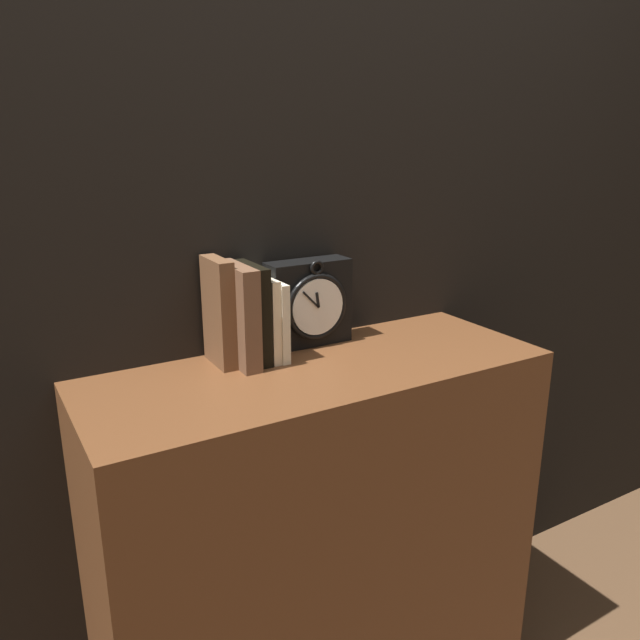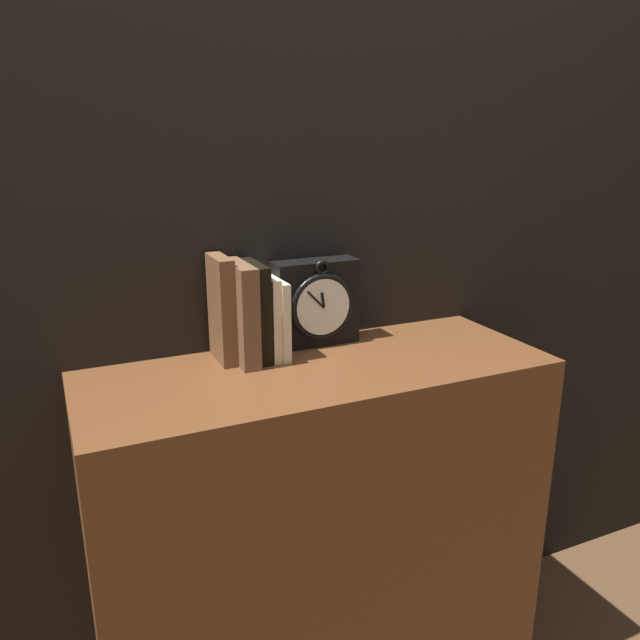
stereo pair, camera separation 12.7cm
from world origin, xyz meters
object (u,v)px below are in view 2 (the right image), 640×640
at_px(book_slot4_cream, 276,317).
at_px(book_slot0_brown, 222,309).
at_px(book_slot2_black, 255,311).
at_px(book_slot1_brown, 241,313).
at_px(clock, 316,303).
at_px(book_slot3_cream, 267,316).

bearing_deg(book_slot4_cream, book_slot0_brown, 174.27).
bearing_deg(book_slot4_cream, book_slot2_black, 179.22).
xyz_separation_m(book_slot0_brown, book_slot4_cream, (0.12, -0.01, -0.03)).
bearing_deg(book_slot1_brown, book_slot0_brown, 150.90).
relative_size(clock, book_slot0_brown, 0.90).
relative_size(book_slot2_black, book_slot4_cream, 1.22).
bearing_deg(book_slot2_black, book_slot1_brown, -166.66).
bearing_deg(book_slot1_brown, book_slot3_cream, 8.45).
bearing_deg(clock, book_slot0_brown, -175.66).
bearing_deg(book_slot3_cream, book_slot2_black, -178.02).
bearing_deg(book_slot2_black, book_slot3_cream, 1.98).
xyz_separation_m(clock, book_slot0_brown, (-0.22, -0.02, 0.02)).
distance_m(book_slot1_brown, book_slot4_cream, 0.08).
bearing_deg(book_slot2_black, book_slot0_brown, 171.04).
xyz_separation_m(book_slot0_brown, book_slot1_brown, (0.03, -0.02, -0.01)).
xyz_separation_m(book_slot1_brown, book_slot2_black, (0.04, 0.01, -0.00)).
bearing_deg(book_slot4_cream, book_slot1_brown, -174.59).
relative_size(book_slot3_cream, book_slot4_cream, 1.05).
xyz_separation_m(clock, book_slot1_brown, (-0.19, -0.04, 0.01)).
bearing_deg(book_slot3_cream, book_slot0_brown, 174.08).
relative_size(book_slot2_black, book_slot3_cream, 1.16).
xyz_separation_m(book_slot2_black, book_slot4_cream, (0.05, -0.00, -0.02)).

